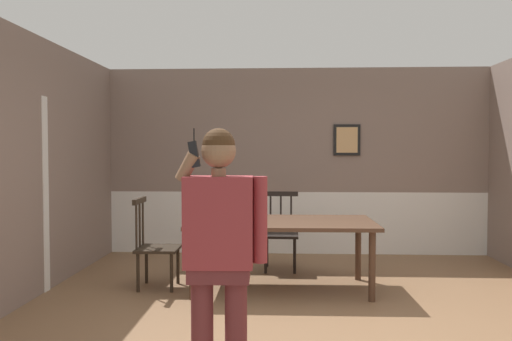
# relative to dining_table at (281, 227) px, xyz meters

# --- Properties ---
(ground_plane) EXTENTS (6.82, 6.82, 0.00)m
(ground_plane) POSITION_rel_dining_table_xyz_m (0.23, -1.12, -0.68)
(ground_plane) COLOR #846042
(room_back_partition) EXTENTS (5.64, 0.17, 2.72)m
(room_back_partition) POSITION_rel_dining_table_xyz_m (0.23, 1.98, 0.63)
(room_back_partition) COLOR gray
(room_back_partition) RESTS_ON ground_plane
(dining_table) EXTENTS (2.02, 1.08, 0.75)m
(dining_table) POSITION_rel_dining_table_xyz_m (0.00, 0.00, 0.00)
(dining_table) COLOR #4C3323
(dining_table) RESTS_ON ground_plane
(chair_near_window) EXTENTS (0.46, 0.46, 1.00)m
(chair_near_window) POSITION_rel_dining_table_xyz_m (-1.40, -0.01, -0.21)
(chair_near_window) COLOR #2D2319
(chair_near_window) RESTS_ON ground_plane
(chair_by_doorway) EXTENTS (0.46, 0.46, 0.99)m
(chair_by_doorway) POSITION_rel_dining_table_xyz_m (-0.01, 0.92, -0.21)
(chair_by_doorway) COLOR black
(chair_by_doorway) RESTS_ON ground_plane
(person_figure) EXTENTS (0.58, 0.24, 1.66)m
(person_figure) POSITION_rel_dining_table_xyz_m (-0.39, -2.41, 0.27)
(person_figure) COLOR brown
(person_figure) RESTS_ON ground_plane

